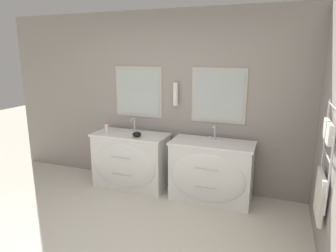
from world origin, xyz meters
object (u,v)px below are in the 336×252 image
(vanity_left, at_px, (130,160))
(vanity_right, at_px, (211,171))
(amenity_bowl, at_px, (137,134))
(toiletry_bottle, at_px, (106,128))

(vanity_left, xyz_separation_m, vanity_right, (1.24, 0.00, 0.00))
(vanity_left, xyz_separation_m, amenity_bowl, (0.17, -0.09, 0.44))
(amenity_bowl, bearing_deg, vanity_right, 4.77)
(vanity_left, distance_m, toiletry_bottle, 0.60)
(toiletry_bottle, xyz_separation_m, amenity_bowl, (0.52, -0.04, -0.04))
(vanity_right, xyz_separation_m, toiletry_bottle, (-1.59, -0.05, 0.48))
(amenity_bowl, bearing_deg, toiletry_bottle, 175.99)
(amenity_bowl, bearing_deg, vanity_left, 152.09)
(toiletry_bottle, bearing_deg, vanity_right, 1.89)
(vanity_left, bearing_deg, toiletry_bottle, -171.56)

